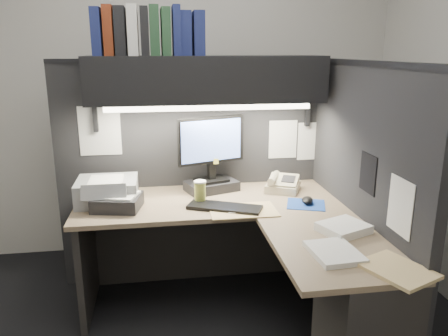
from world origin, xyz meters
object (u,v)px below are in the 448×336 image
(keyboard, at_px, (225,207))
(overhead_shelf, at_px, (207,79))
(desk, at_px, (277,277))
(printer, at_px, (107,191))
(notebook_stack, at_px, (117,202))
(telephone, at_px, (283,185))
(monitor, at_px, (211,162))
(coffee_cup, at_px, (200,193))

(keyboard, bearing_deg, overhead_shelf, 123.44)
(desk, bearing_deg, keyboard, 122.86)
(printer, xyz_separation_m, notebook_stack, (0.07, -0.14, -0.03))
(overhead_shelf, xyz_separation_m, printer, (-0.67, -0.13, -0.69))
(keyboard, distance_m, telephone, 0.55)
(overhead_shelf, bearing_deg, notebook_stack, -155.37)
(monitor, bearing_deg, overhead_shelf, 152.21)
(printer, bearing_deg, coffee_cup, -11.12)
(monitor, bearing_deg, desk, -88.68)
(desk, relative_size, monitor, 3.26)
(desk, distance_m, coffee_cup, 0.73)
(monitor, bearing_deg, coffee_cup, -132.20)
(desk, height_order, overhead_shelf, overhead_shelf)
(keyboard, height_order, notebook_stack, notebook_stack)
(keyboard, xyz_separation_m, coffee_cup, (-0.14, 0.13, 0.06))
(overhead_shelf, distance_m, telephone, 0.90)
(printer, distance_m, notebook_stack, 0.16)
(coffee_cup, distance_m, printer, 0.60)
(desk, xyz_separation_m, overhead_shelf, (-0.30, 0.75, 1.06))
(printer, bearing_deg, desk, -32.87)
(keyboard, relative_size, notebook_stack, 1.62)
(desk, bearing_deg, coffee_cup, 126.90)
(desk, distance_m, monitor, 0.94)
(printer, bearing_deg, keyboard, -18.96)
(coffee_cup, bearing_deg, desk, -53.10)
(overhead_shelf, xyz_separation_m, notebook_stack, (-0.60, -0.27, -0.73))
(keyboard, xyz_separation_m, notebook_stack, (-0.66, 0.11, 0.03))
(notebook_stack, bearing_deg, monitor, 23.41)
(telephone, height_order, coffee_cup, coffee_cup)
(monitor, height_order, keyboard, monitor)
(telephone, xyz_separation_m, notebook_stack, (-1.12, -0.19, -0.00))
(keyboard, bearing_deg, telephone, 57.50)
(telephone, bearing_deg, printer, -151.11)
(keyboard, bearing_deg, desk, -32.68)
(monitor, distance_m, notebook_stack, 0.70)
(keyboard, bearing_deg, printer, -174.11)
(keyboard, distance_m, coffee_cup, 0.20)
(telephone, relative_size, coffee_cup, 1.62)
(monitor, height_order, notebook_stack, monitor)
(overhead_shelf, xyz_separation_m, telephone, (0.52, -0.08, -0.73))
(overhead_shelf, relative_size, monitor, 2.97)
(overhead_shelf, distance_m, coffee_cup, 0.75)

